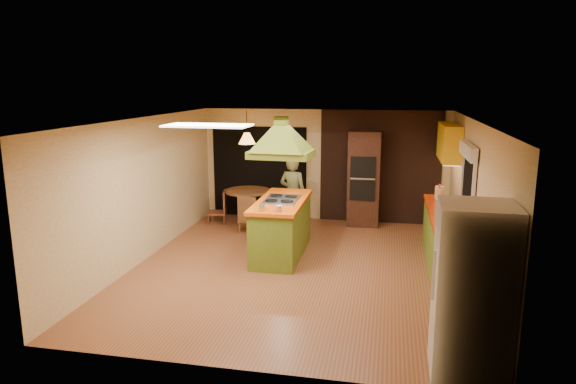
% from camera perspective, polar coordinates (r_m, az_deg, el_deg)
% --- Properties ---
extents(ground, '(6.50, 6.50, 0.00)m').
position_cam_1_polar(ground, '(8.81, 1.16, -8.40)').
color(ground, '#9C5733').
rests_on(ground, ground).
extents(room_walls, '(5.50, 6.50, 6.50)m').
position_cam_1_polar(room_walls, '(8.46, 1.20, -0.44)').
color(room_walls, beige).
rests_on(room_walls, ground).
extents(ceiling_plane, '(6.50, 6.50, 0.00)m').
position_cam_1_polar(ceiling_plane, '(8.28, 1.23, 8.04)').
color(ceiling_plane, silver).
rests_on(ceiling_plane, room_walls).
extents(brick_panel, '(2.64, 0.03, 2.50)m').
position_cam_1_polar(brick_panel, '(11.51, 10.19, 2.72)').
color(brick_panel, '#381E14').
rests_on(brick_panel, ground).
extents(nook_opening, '(2.20, 0.03, 2.10)m').
position_cam_1_polar(nook_opening, '(11.91, -3.19, 2.23)').
color(nook_opening, black).
rests_on(nook_opening, ground).
extents(right_counter, '(0.62, 3.05, 0.92)m').
position_cam_1_polar(right_counter, '(9.17, 17.17, -5.08)').
color(right_counter, olive).
rests_on(right_counter, ground).
extents(upper_cabinets, '(0.34, 1.40, 0.70)m').
position_cam_1_polar(upper_cabinets, '(10.45, 17.48, 5.30)').
color(upper_cabinets, yellow).
rests_on(upper_cabinets, room_walls).
extents(window_right, '(0.12, 1.35, 1.06)m').
position_cam_1_polar(window_right, '(8.72, 19.44, 2.74)').
color(window_right, black).
rests_on(window_right, room_walls).
extents(fluor_panel, '(1.20, 0.60, 0.03)m').
position_cam_1_polar(fluor_panel, '(7.41, -8.90, 7.31)').
color(fluor_panel, white).
rests_on(fluor_panel, ceiling_plane).
extents(kitchen_island, '(0.84, 2.07, 1.04)m').
position_cam_1_polar(kitchen_island, '(9.32, -0.73, -3.90)').
color(kitchen_island, olive).
rests_on(kitchen_island, ground).
extents(range_hood, '(1.12, 0.84, 0.80)m').
position_cam_1_polar(range_hood, '(8.99, -0.75, 6.75)').
color(range_hood, olive).
rests_on(range_hood, ceiling_plane).
extents(man, '(0.68, 0.54, 1.63)m').
position_cam_1_polar(man, '(10.56, 0.56, -0.32)').
color(man, brown).
rests_on(man, ground).
extents(refrigerator, '(0.79, 0.75, 1.88)m').
position_cam_1_polar(refrigerator, '(5.80, 19.79, -10.34)').
color(refrigerator, white).
rests_on(refrigerator, ground).
extents(wall_oven, '(0.71, 0.63, 2.07)m').
position_cam_1_polar(wall_oven, '(11.28, 8.37, 1.48)').
color(wall_oven, '#472316').
rests_on(wall_oven, ground).
extents(dining_table, '(1.01, 1.01, 0.76)m').
position_cam_1_polar(dining_table, '(11.41, -4.46, -0.88)').
color(dining_table, brown).
rests_on(dining_table, ground).
extents(chair_left, '(0.48, 0.48, 0.73)m').
position_cam_1_polar(chair_left, '(11.56, -7.93, -1.63)').
color(chair_left, brown).
rests_on(chair_left, ground).
extents(chair_near, '(0.51, 0.51, 0.79)m').
position_cam_1_polar(chair_near, '(10.77, -4.10, -2.40)').
color(chair_near, brown).
rests_on(chair_near, ground).
extents(pendant_lamp, '(0.44, 0.44, 0.24)m').
position_cam_1_polar(pendant_lamp, '(11.19, -4.58, 5.97)').
color(pendant_lamp, '#FF9E3F').
rests_on(pendant_lamp, ceiling_plane).
extents(canister_large, '(0.21, 0.21, 0.24)m').
position_cam_1_polar(canister_large, '(10.15, 16.46, -0.04)').
color(canister_large, '#F6E3C5').
rests_on(canister_large, right_counter).
extents(canister_medium, '(0.19, 0.19, 0.21)m').
position_cam_1_polar(canister_medium, '(10.09, 16.48, -0.20)').
color(canister_medium, beige).
rests_on(canister_medium, right_counter).
extents(canister_small, '(0.16, 0.16, 0.17)m').
position_cam_1_polar(canister_small, '(9.24, 16.94, -1.46)').
color(canister_small, '#FBE5CA').
rests_on(canister_small, right_counter).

